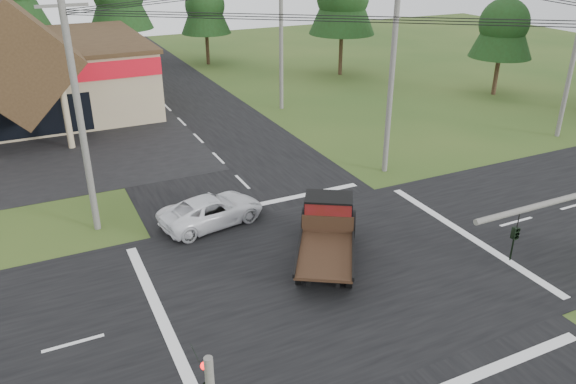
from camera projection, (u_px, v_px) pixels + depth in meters
ground at (333, 272)px, 22.68m from camera, size 120.00×120.00×0.00m
road_ns at (333, 272)px, 22.68m from camera, size 12.00×120.00×0.02m
road_ew at (333, 272)px, 22.68m from camera, size 120.00×12.00×0.02m
traffic_signal_corner at (208, 384)px, 12.26m from camera, size 0.53×2.48×4.40m
utility_pole_nw at (80, 117)px, 23.80m from camera, size 2.00×0.30×10.50m
utility_pole_ne at (392, 69)px, 29.89m from camera, size 2.00×0.30×11.50m
utility_pole_far at (573, 58)px, 35.67m from camera, size 2.00×0.30×10.20m
utility_pole_n at (281, 33)px, 41.40m from camera, size 2.00×0.30×11.20m
tree_row_e at (205, 3)px, 55.98m from camera, size 5.04×5.04×9.09m
tree_side_e_near at (505, 21)px, 45.09m from camera, size 5.04×5.04×9.09m
antique_flatbed_truck at (327, 235)px, 22.95m from camera, size 5.06×6.24×2.48m
white_pickup at (212, 210)px, 26.22m from camera, size 5.28×3.13×1.38m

